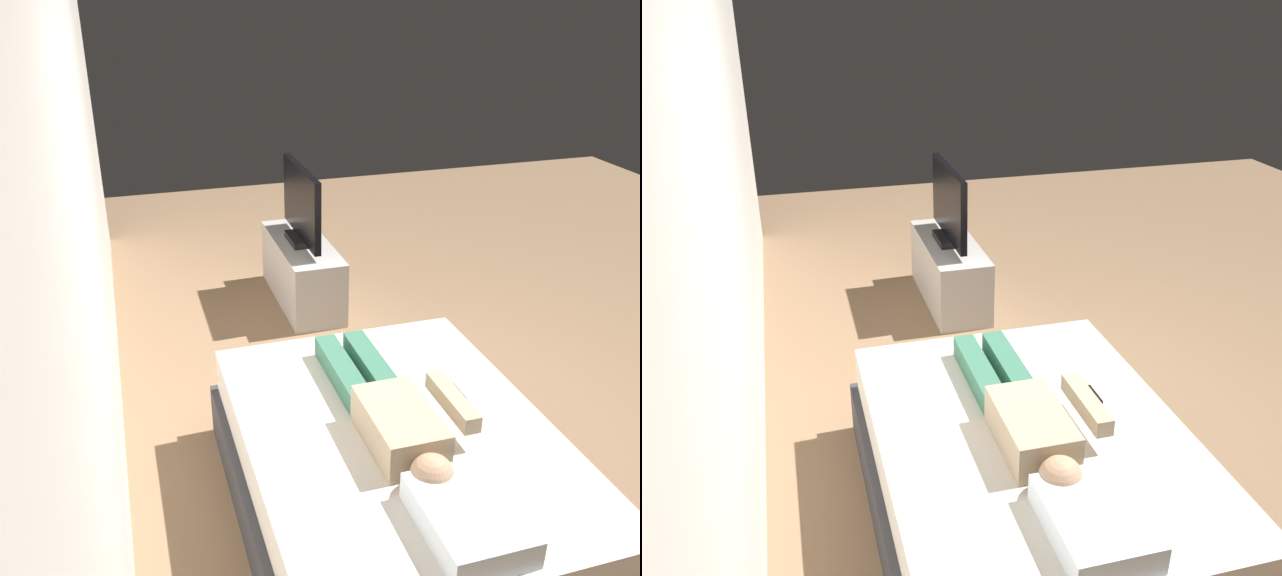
{
  "view_description": "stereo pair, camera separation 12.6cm",
  "coord_description": "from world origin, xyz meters",
  "views": [
    {
      "loc": [
        -3.07,
        1.42,
        2.45
      ],
      "look_at": [
        0.52,
        0.34,
        0.69
      ],
      "focal_mm": 38.91,
      "sensor_mm": 36.0,
      "label": 1
    },
    {
      "loc": [
        -3.1,
        1.3,
        2.45
      ],
      "look_at": [
        0.52,
        0.34,
        0.69
      ],
      "focal_mm": 38.91,
      "sensor_mm": 36.0,
      "label": 2
    }
  ],
  "objects": [
    {
      "name": "ground_plane",
      "position": [
        0.0,
        0.0,
        0.0
      ],
      "size": [
        10.0,
        10.0,
        0.0
      ],
      "primitive_type": "plane",
      "color": "#8C6B4C"
    },
    {
      "name": "back_wall",
      "position": [
        0.4,
        1.61,
        1.4
      ],
      "size": [
        6.4,
        0.1,
        2.8
      ],
      "primitive_type": "cube",
      "color": "silver",
      "rests_on": "ground"
    },
    {
      "name": "bed",
      "position": [
        -0.71,
        0.34,
        0.26
      ],
      "size": [
        1.94,
        1.45,
        0.54
      ],
      "color": "#333338",
      "rests_on": "ground"
    },
    {
      "name": "pillow",
      "position": [
        -1.36,
        0.34,
        0.6
      ],
      "size": [
        0.48,
        0.34,
        0.12
      ],
      "primitive_type": "cube",
      "color": "white",
      "rests_on": "bed"
    },
    {
      "name": "person",
      "position": [
        -0.68,
        0.37,
        0.62
      ],
      "size": [
        1.26,
        0.46,
        0.18
      ],
      "color": "tan",
      "rests_on": "bed"
    },
    {
      "name": "remote",
      "position": [
        -0.53,
        -0.04,
        0.55
      ],
      "size": [
        0.15,
        0.04,
        0.02
      ],
      "primitive_type": "cube",
      "color": "black",
      "rests_on": "bed"
    },
    {
      "name": "tv_stand",
      "position": [
        1.76,
        0.11,
        0.25
      ],
      "size": [
        1.1,
        0.4,
        0.5
      ],
      "primitive_type": "cube",
      "color": "#B7B2AD",
      "rests_on": "ground"
    },
    {
      "name": "tv",
      "position": [
        1.76,
        0.11,
        0.78
      ],
      "size": [
        0.88,
        0.2,
        0.59
      ],
      "color": "black",
      "rests_on": "tv_stand"
    }
  ]
}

